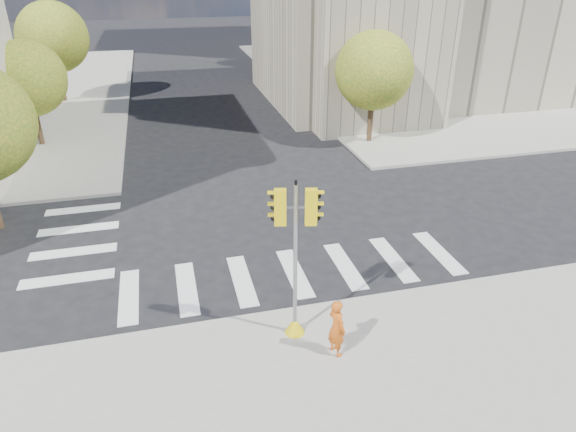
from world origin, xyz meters
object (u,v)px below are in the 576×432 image
(photographer, at_px, (337,328))
(traffic_signal, at_px, (295,274))
(lamp_near, at_px, (356,49))
(lamp_far, at_px, (296,22))

(photographer, bearing_deg, traffic_signal, 20.78)
(traffic_signal, xyz_separation_m, photographer, (0.84, -1.06, -1.12))
(traffic_signal, bearing_deg, lamp_near, 78.14)
(lamp_far, bearing_deg, lamp_near, -90.00)
(lamp_far, distance_m, traffic_signal, 34.40)
(lamp_far, bearing_deg, traffic_signal, -105.09)
(lamp_far, xyz_separation_m, traffic_signal, (-8.93, -33.12, -2.48))
(lamp_near, height_order, lamp_far, same)
(lamp_near, bearing_deg, traffic_signal, -115.04)
(traffic_signal, bearing_deg, photographer, -38.46)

